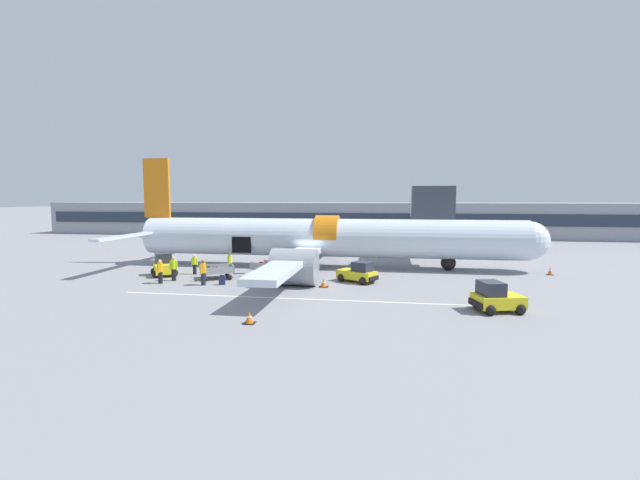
# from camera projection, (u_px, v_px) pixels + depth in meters

# --- Properties ---
(ground_plane) EXTENTS (500.00, 500.00, 0.00)m
(ground_plane) POSITION_uv_depth(u_px,v_px,m) (307.00, 271.00, 35.60)
(ground_plane) COLOR gray
(apron_marking_line) EXTENTS (23.25, 0.28, 0.01)m
(apron_marking_line) POSITION_uv_depth(u_px,v_px,m) (303.00, 299.00, 25.74)
(apron_marking_line) COLOR silver
(apron_marking_line) RESTS_ON ground_plane
(terminal_strip) EXTENTS (100.91, 13.07, 5.32)m
(terminal_strip) POSITION_uv_depth(u_px,v_px,m) (348.00, 219.00, 71.46)
(terminal_strip) COLOR gray
(terminal_strip) RESTS_ON ground_plane
(jet_bridge_stub) EXTENTS (3.70, 11.85, 7.12)m
(jet_bridge_stub) POSITION_uv_depth(u_px,v_px,m) (428.00, 205.00, 42.16)
(jet_bridge_stub) COLOR #4C4C51
(jet_bridge_stub) RESTS_ON ground_plane
(airplane) EXTENTS (36.70, 32.35, 9.71)m
(airplane) POSITION_uv_depth(u_px,v_px,m) (322.00, 239.00, 37.51)
(airplane) COLOR silver
(airplane) RESTS_ON ground_plane
(baggage_tug_lead) EXTENTS (3.12, 2.57, 1.51)m
(baggage_tug_lead) POSITION_uv_depth(u_px,v_px,m) (358.00, 273.00, 30.87)
(baggage_tug_lead) COLOR yellow
(baggage_tug_lead) RESTS_ON ground_plane
(baggage_tug_mid) EXTENTS (2.84, 2.51, 1.62)m
(baggage_tug_mid) POSITION_uv_depth(u_px,v_px,m) (496.00, 298.00, 22.90)
(baggage_tug_mid) COLOR yellow
(baggage_tug_mid) RESTS_ON ground_plane
(baggage_tug_rear) EXTENTS (2.55, 2.72, 1.73)m
(baggage_tug_rear) POSITION_uv_depth(u_px,v_px,m) (164.00, 266.00, 33.54)
(baggage_tug_rear) COLOR yellow
(baggage_tug_rear) RESTS_ON ground_plane
(baggage_cart_loading) EXTENTS (3.44, 2.79, 0.99)m
(baggage_cart_loading) POSITION_uv_depth(u_px,v_px,m) (217.00, 272.00, 32.27)
(baggage_cart_loading) COLOR #999BA0
(baggage_cart_loading) RESTS_ON ground_plane
(baggage_cart_queued) EXTENTS (3.76, 2.78, 1.14)m
(baggage_cart_queued) POSITION_uv_depth(u_px,v_px,m) (271.00, 270.00, 32.83)
(baggage_cart_queued) COLOR #999BA0
(baggage_cart_queued) RESTS_ON ground_plane
(ground_crew_loader_a) EXTENTS (0.62, 0.42, 1.79)m
(ground_crew_loader_a) POSITION_uv_depth(u_px,v_px,m) (174.00, 268.00, 31.39)
(ground_crew_loader_a) COLOR black
(ground_crew_loader_a) RESTS_ON ground_plane
(ground_crew_loader_b) EXTENTS (0.41, 0.56, 1.60)m
(ground_crew_loader_b) POSITION_uv_depth(u_px,v_px,m) (265.00, 272.00, 30.16)
(ground_crew_loader_b) COLOR black
(ground_crew_loader_b) RESTS_ON ground_plane
(ground_crew_driver) EXTENTS (0.40, 0.59, 1.72)m
(ground_crew_driver) POSITION_uv_depth(u_px,v_px,m) (160.00, 271.00, 30.36)
(ground_crew_driver) COLOR black
(ground_crew_driver) RESTS_ON ground_plane
(ground_crew_supervisor) EXTENTS (0.44, 0.57, 1.62)m
(ground_crew_supervisor) POSITION_uv_depth(u_px,v_px,m) (230.00, 262.00, 34.92)
(ground_crew_supervisor) COLOR #2D2D33
(ground_crew_supervisor) RESTS_ON ground_plane
(ground_crew_helper) EXTENTS (0.55, 0.37, 1.60)m
(ground_crew_helper) POSITION_uv_depth(u_px,v_px,m) (195.00, 264.00, 34.06)
(ground_crew_helper) COLOR black
(ground_crew_helper) RESTS_ON ground_plane
(ground_crew_marshal) EXTENTS (0.48, 0.63, 1.80)m
(ground_crew_marshal) POSITION_uv_depth(u_px,v_px,m) (203.00, 272.00, 29.76)
(ground_crew_marshal) COLOR #1E2338
(ground_crew_marshal) RESTS_ON ground_plane
(suitcase_on_tarmac_upright) EXTENTS (0.50, 0.39, 0.70)m
(suitcase_on_tarmac_upright) POSITION_uv_depth(u_px,v_px,m) (222.00, 281.00, 29.97)
(suitcase_on_tarmac_upright) COLOR #1E2347
(suitcase_on_tarmac_upright) RESTS_ON ground_plane
(safety_cone_nose) EXTENTS (0.46, 0.46, 0.62)m
(safety_cone_nose) POSITION_uv_depth(u_px,v_px,m) (550.00, 271.00, 33.85)
(safety_cone_nose) COLOR black
(safety_cone_nose) RESTS_ON ground_plane
(safety_cone_engine_left) EXTENTS (0.56, 0.56, 0.58)m
(safety_cone_engine_left) POSITION_uv_depth(u_px,v_px,m) (249.00, 318.00, 20.69)
(safety_cone_engine_left) COLOR black
(safety_cone_engine_left) RESTS_ON ground_plane
(safety_cone_wingtip) EXTENTS (0.63, 0.63, 0.58)m
(safety_cone_wingtip) POSITION_uv_depth(u_px,v_px,m) (324.00, 283.00, 29.22)
(safety_cone_wingtip) COLOR black
(safety_cone_wingtip) RESTS_ON ground_plane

